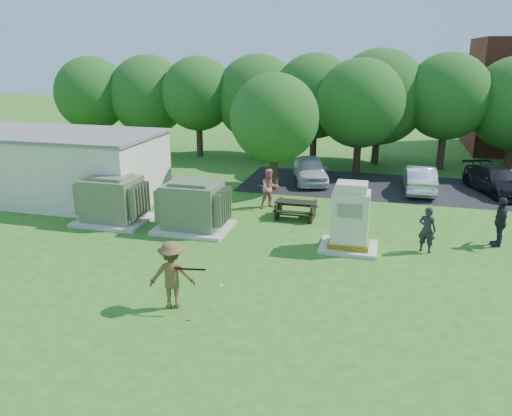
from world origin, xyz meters
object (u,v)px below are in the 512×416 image
(batter, at_px, (172,275))
(car_silver_a, at_px, (420,179))
(transformer_right, at_px, (193,207))
(picnic_table, at_px, (296,208))
(person_walking_right, at_px, (500,222))
(transformer_left, at_px, (113,200))
(person_at_picnic, at_px, (270,188))
(car_dark, at_px, (496,180))
(car_white, at_px, (310,169))
(person_by_generator, at_px, (427,230))
(generator_cabinet, at_px, (350,221))

(batter, xyz_separation_m, car_silver_a, (7.43, 14.80, -0.32))
(transformer_right, xyz_separation_m, picnic_table, (3.82, 2.50, -0.49))
(batter, height_order, person_walking_right, batter)
(transformer_left, relative_size, person_at_picnic, 1.60)
(transformer_left, xyz_separation_m, car_silver_a, (12.99, 8.49, -0.28))
(transformer_left, height_order, car_silver_a, transformer_left)
(person_at_picnic, distance_m, car_dark, 12.12)
(transformer_left, xyz_separation_m, car_dark, (16.84, 9.23, -0.30))
(car_white, bearing_deg, transformer_right, -126.05)
(batter, bearing_deg, car_silver_a, -135.49)
(transformer_left, relative_size, car_white, 0.71)
(car_dark, bearing_deg, transformer_left, -171.66)
(batter, relative_size, person_by_generator, 1.16)
(transformer_right, xyz_separation_m, car_white, (3.44, 9.01, -0.25))
(transformer_left, distance_m, transformer_right, 3.70)
(person_by_generator, height_order, car_white, person_by_generator)
(transformer_right, height_order, generator_cabinet, generator_cabinet)
(transformer_left, distance_m, car_silver_a, 15.52)
(generator_cabinet, distance_m, car_silver_a, 9.49)
(person_walking_right, bearing_deg, car_silver_a, -164.15)
(person_walking_right, bearing_deg, person_at_picnic, -108.09)
(generator_cabinet, height_order, person_walking_right, generator_cabinet)
(generator_cabinet, height_order, person_by_generator, generator_cabinet)
(person_by_generator, bearing_deg, car_dark, -93.60)
(person_at_picnic, height_order, car_dark, person_at_picnic)
(generator_cabinet, height_order, picnic_table, generator_cabinet)
(generator_cabinet, distance_m, car_white, 10.01)
(transformer_left, height_order, batter, transformer_left)
(person_by_generator, bearing_deg, batter, 59.97)
(car_white, bearing_deg, batter, -111.02)
(picnic_table, height_order, car_silver_a, car_silver_a)
(person_at_picnic, relative_size, car_silver_a, 0.45)
(picnic_table, height_order, person_at_picnic, person_at_picnic)
(generator_cabinet, bearing_deg, picnic_table, 130.23)
(transformer_right, distance_m, person_at_picnic, 4.39)
(picnic_table, bearing_deg, person_by_generator, -26.05)
(generator_cabinet, bearing_deg, person_by_generator, 9.15)
(person_by_generator, bearing_deg, person_walking_right, -133.72)
(transformer_right, relative_size, picnic_table, 1.67)
(transformer_left, xyz_separation_m, person_by_generator, (12.85, -0.10, -0.10))
(picnic_table, xyz_separation_m, car_dark, (9.32, 6.73, 0.19))
(picnic_table, distance_m, car_white, 6.52)
(person_at_picnic, bearing_deg, car_dark, -8.76)
(person_at_picnic, relative_size, car_dark, 0.41)
(generator_cabinet, xyz_separation_m, batter, (-4.53, -5.77, -0.11))
(picnic_table, relative_size, batter, 0.89)
(generator_cabinet, xyz_separation_m, person_by_generator, (2.75, 0.44, -0.26))
(transformer_left, xyz_separation_m, picnic_table, (7.52, 2.50, -0.49))
(car_silver_a, bearing_deg, car_white, -6.65)
(transformer_right, height_order, batter, transformer_right)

